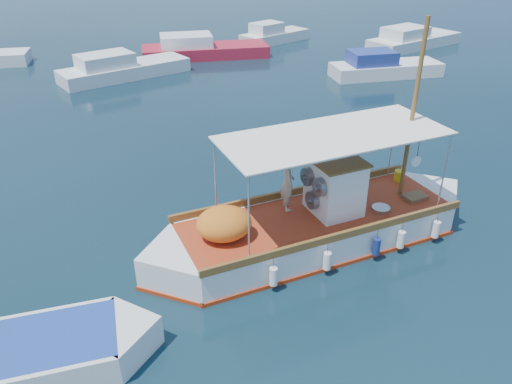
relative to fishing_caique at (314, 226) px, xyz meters
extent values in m
plane|color=black|center=(-0.22, 0.39, -0.58)|extent=(160.00, 160.00, 0.00)
cube|color=white|center=(0.06, 0.01, -0.20)|extent=(8.54, 4.26, 1.20)
cube|color=white|center=(-3.95, -0.79, -0.20)|extent=(2.67, 2.67, 1.20)
cube|color=white|center=(4.06, 0.80, -0.20)|extent=(2.67, 2.67, 1.20)
cube|color=#A92F10|center=(0.06, 0.01, -0.56)|extent=(8.66, 4.37, 0.20)
cube|color=#A13519|center=(0.06, 0.01, 0.38)|extent=(8.50, 4.05, 0.07)
cube|color=brown|center=(-0.21, 1.35, 0.51)|extent=(8.14, 1.72, 0.22)
cube|color=brown|center=(0.33, -1.34, 0.51)|extent=(8.14, 1.72, 0.22)
cube|color=white|center=(0.59, 0.11, 1.22)|extent=(1.56, 1.64, 1.63)
cube|color=brown|center=(0.59, 0.11, 2.06)|extent=(1.69, 1.77, 0.07)
cylinder|color=slate|center=(-0.03, -0.37, 1.54)|extent=(0.34, 0.58, 0.54)
cylinder|color=slate|center=(-0.17, 0.32, 1.54)|extent=(0.34, 0.58, 0.54)
cylinder|color=slate|center=(-0.10, -0.02, 0.94)|extent=(0.34, 0.58, 0.54)
cylinder|color=brown|center=(3.05, 0.60, 3.12)|extent=(0.15, 0.15, 5.44)
cylinder|color=brown|center=(2.20, 0.43, 2.69)|extent=(1.94, 0.47, 0.09)
cylinder|color=silver|center=(-2.84, 0.65, 1.62)|extent=(0.06, 0.06, 2.45)
cylinder|color=silver|center=(-2.38, -1.70, 1.62)|extent=(0.06, 0.06, 2.45)
cylinder|color=silver|center=(3.24, 1.86, 1.62)|extent=(0.06, 0.06, 2.45)
cylinder|color=silver|center=(3.71, -0.49, 1.62)|extent=(0.06, 0.06, 2.45)
cube|color=silver|center=(0.43, 0.08, 2.87)|extent=(6.81, 3.81, 0.04)
ellipsoid|color=orange|center=(-2.82, -0.57, 0.86)|extent=(1.75, 1.57, 0.91)
cube|color=gold|center=(1.33, 0.87, 0.62)|extent=(0.31, 0.25, 0.44)
cylinder|color=gold|center=(3.44, 1.45, 0.58)|extent=(0.38, 0.38, 0.37)
cube|color=brown|center=(3.35, 0.22, 0.46)|extent=(0.79, 0.62, 0.13)
cylinder|color=#B2B2B2|center=(1.99, -0.22, 0.46)|extent=(0.64, 0.64, 0.13)
cylinder|color=white|center=(2.63, -0.65, 2.17)|extent=(0.33, 0.10, 0.33)
cylinder|color=white|center=(-1.78, -1.91, -0.09)|extent=(0.26, 0.26, 0.52)
cylinder|color=navy|center=(1.42, -1.28, -0.09)|extent=(0.26, 0.26, 0.52)
cylinder|color=white|center=(3.56, -0.85, -0.09)|extent=(0.26, 0.26, 0.52)
imported|color=#ADA88F|center=(-0.72, 0.56, 1.29)|extent=(0.44, 0.66, 1.76)
cube|color=white|center=(-5.72, -3.14, -0.30)|extent=(2.01, 2.01, 1.01)
cube|color=silver|center=(-5.51, 19.80, -0.28)|extent=(8.18, 5.42, 1.00)
cube|color=silver|center=(-6.59, 19.32, 0.62)|extent=(3.72, 3.15, 0.80)
cube|color=#A91C2E|center=(0.04, 23.73, -0.28)|extent=(8.83, 3.00, 1.00)
cube|color=silver|center=(-1.27, 23.76, 0.62)|extent=(3.56, 2.46, 0.80)
cube|color=silver|center=(10.31, 16.36, -0.28)|extent=(6.86, 2.24, 1.00)
cube|color=navy|center=(9.28, 16.36, 0.62)|extent=(2.75, 1.88, 0.80)
cube|color=silver|center=(16.03, 23.27, -0.28)|extent=(8.44, 5.54, 1.00)
cube|color=silver|center=(14.91, 22.80, 0.62)|extent=(3.83, 3.29, 0.80)
cube|color=silver|center=(6.04, 27.21, -0.28)|extent=(6.02, 4.50, 1.00)
cube|color=silver|center=(5.28, 26.80, 0.62)|extent=(2.84, 2.59, 0.80)
camera|label=1|loc=(-4.56, -11.87, 8.13)|focal=35.00mm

